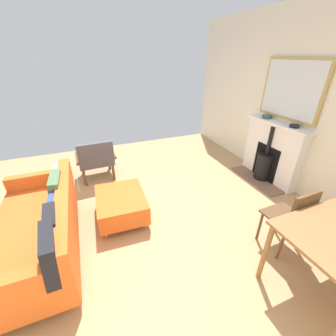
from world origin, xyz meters
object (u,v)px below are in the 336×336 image
object	(u,v)px
mantel_bowl_far	(295,126)
ottoman	(121,204)
armchair_accent	(96,158)
dining_chair_near_fireplace	(292,216)
fireplace	(270,155)
sofa	(42,228)
mantel_bowl_near	(267,117)

from	to	relation	value
mantel_bowl_far	ottoman	bearing A→B (deg)	-4.31
armchair_accent	dining_chair_near_fireplace	distance (m)	3.16
fireplace	mantel_bowl_far	world-z (taller)	mantel_bowl_far
mantel_bowl_far	dining_chair_near_fireplace	world-z (taller)	mantel_bowl_far
sofa	armchair_accent	bearing A→B (deg)	-116.09
ottoman	dining_chair_near_fireplace	bearing A→B (deg)	142.07
mantel_bowl_far	sofa	bearing A→B (deg)	1.13
sofa	armchair_accent	size ratio (longest dim) A/B	2.33
armchair_accent	ottoman	bearing A→B (deg)	99.41
dining_chair_near_fireplace	sofa	bearing A→B (deg)	-21.41
mantel_bowl_near	mantel_bowl_far	world-z (taller)	mantel_bowl_near
dining_chair_near_fireplace	armchair_accent	bearing A→B (deg)	-53.41
sofa	ottoman	distance (m)	0.99
mantel_bowl_near	mantel_bowl_far	size ratio (longest dim) A/B	1.05
armchair_accent	fireplace	bearing A→B (deg)	158.94
sofa	dining_chair_near_fireplace	size ratio (longest dim) A/B	2.12
mantel_bowl_far	ottoman	xyz separation A→B (m)	(2.76, -0.21, -0.88)
mantel_bowl_near	ottoman	xyz separation A→B (m)	(2.76, 0.37, -0.89)
sofa	fireplace	bearing A→B (deg)	-174.24
fireplace	armchair_accent	world-z (taller)	fireplace
ottoman	armchair_accent	distance (m)	1.26
mantel_bowl_far	ottoman	world-z (taller)	mantel_bowl_far
fireplace	dining_chair_near_fireplace	world-z (taller)	fireplace
ottoman	dining_chair_near_fireplace	distance (m)	2.15
mantel_bowl_far	dining_chair_near_fireplace	size ratio (longest dim) A/B	0.17
fireplace	mantel_bowl_near	xyz separation A→B (m)	(-0.01, -0.28, 0.63)
mantel_bowl_far	sofa	size ratio (longest dim) A/B	0.08
sofa	ottoman	size ratio (longest dim) A/B	2.20
armchair_accent	sofa	bearing A→B (deg)	63.91
sofa	armchair_accent	distance (m)	1.68
sofa	ottoman	xyz separation A→B (m)	(-0.94, -0.28, -0.13)
armchair_accent	mantel_bowl_far	bearing A→B (deg)	154.15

